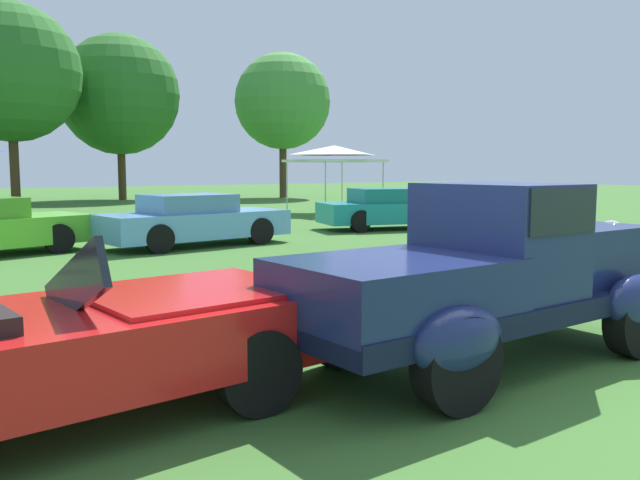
{
  "coord_description": "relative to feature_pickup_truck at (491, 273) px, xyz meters",
  "views": [
    {
      "loc": [
        -4.58,
        -3.99,
        1.85
      ],
      "look_at": [
        -0.56,
        1.97,
        1.06
      ],
      "focal_mm": 37.33,
      "sensor_mm": 36.0,
      "label": 1
    }
  ],
  "objects": [
    {
      "name": "treeline_mid_right",
      "position": [
        16.14,
        30.82,
        4.93
      ],
      "size": [
        5.78,
        5.78,
        8.7
      ],
      "color": "#47331E",
      "rests_on": "ground_plane"
    },
    {
      "name": "show_car_teal",
      "position": [
        8.03,
        11.14,
        -0.27
      ],
      "size": [
        4.38,
        2.71,
        1.22
      ],
      "color": "teal",
      "rests_on": "ground_plane"
    },
    {
      "name": "feature_pickup_truck",
      "position": [
        0.0,
        0.0,
        0.0
      ],
      "size": [
        4.39,
        1.93,
        1.7
      ],
      "color": "black",
      "rests_on": "ground_plane"
    },
    {
      "name": "treeline_mid_left",
      "position": [
        1.06,
        30.95,
        5.48
      ],
      "size": [
        6.63,
        6.63,
        9.68
      ],
      "color": "#47331E",
      "rests_on": "ground_plane"
    },
    {
      "name": "show_car_skyblue",
      "position": [
        1.48,
        10.36,
        -0.27
      ],
      "size": [
        4.61,
        2.19,
        1.22
      ],
      "color": "#669EDB",
      "rests_on": "ground_plane"
    },
    {
      "name": "neighbor_convertible",
      "position": [
        -3.74,
        0.7,
        -0.29
      ],
      "size": [
        4.46,
        2.1,
        1.4
      ],
      "color": "red",
      "rests_on": "ground_plane"
    },
    {
      "name": "canopy_tent_center_field",
      "position": [
        10.63,
        17.6,
        1.56
      ],
      "size": [
        3.07,
        3.07,
        2.71
      ],
      "color": "#B7B7BC",
      "rests_on": "ground_plane"
    },
    {
      "name": "ground_plane",
      "position": [
        -0.21,
        -0.23,
        -0.86
      ],
      "size": [
        120.0,
        120.0,
        0.0
      ],
      "primitive_type": "plane",
      "color": "#386628"
    },
    {
      "name": "treeline_center",
      "position": [
        7.12,
        33.58,
        5.02
      ],
      "size": [
        6.71,
        6.71,
        9.25
      ],
      "color": "#47331E",
      "rests_on": "ground_plane"
    }
  ]
}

